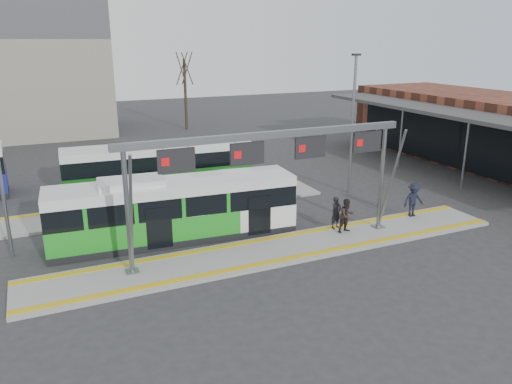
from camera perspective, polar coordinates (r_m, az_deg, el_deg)
ground at (r=22.35m, az=2.91°, el=-6.72°), size 120.00×120.00×0.00m
platform_main at (r=22.32m, az=2.91°, el=-6.55°), size 22.00×3.00×0.15m
platform_second at (r=28.16m, az=-11.92°, el=-1.81°), size 20.00×3.00×0.15m
tactile_main at (r=22.29m, az=2.92°, el=-6.35°), size 22.00×2.65×0.02m
tactile_second at (r=29.21m, az=-12.44°, el=-0.98°), size 20.00×0.35×0.02m
gantry at (r=21.06m, az=1.92°, el=4.14°), size 13.00×1.68×5.20m
hero_bus at (r=23.43m, az=-9.36°, el=-2.06°), size 11.42×3.15×3.10m
bg_bus_green at (r=31.45m, az=-11.01°, el=2.76°), size 11.48×3.03×2.84m
passenger_a at (r=24.53m, az=9.14°, el=-2.34°), size 0.64×0.48×1.59m
passenger_b at (r=24.12m, az=10.33°, el=-2.66°), size 0.88×0.73×1.66m
passenger_c at (r=27.08m, az=17.56°, el=-0.86°), size 1.19×0.73×1.78m
tree_left at (r=51.02m, az=-22.58°, el=13.27°), size 1.40×1.40×8.89m
tree_mid at (r=52.35m, az=-8.19°, el=13.73°), size 1.40×1.40×8.05m
lamp_east at (r=30.07m, az=10.98°, el=7.87°), size 0.50×0.25×8.23m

